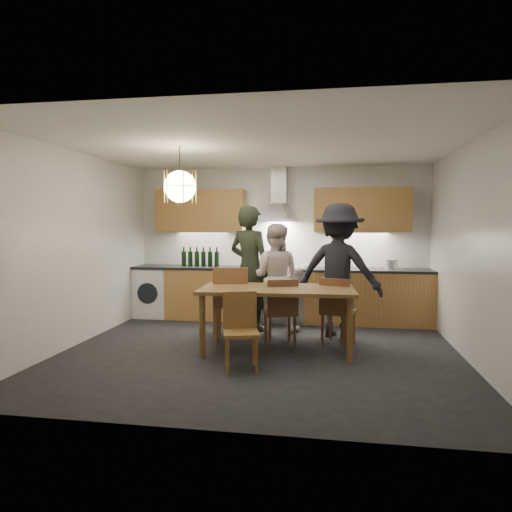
% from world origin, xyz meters
% --- Properties ---
extents(ground, '(5.00, 5.00, 0.00)m').
position_xyz_m(ground, '(0.00, 0.00, 0.00)').
color(ground, black).
rests_on(ground, ground).
extents(room_shell, '(5.02, 4.52, 2.61)m').
position_xyz_m(room_shell, '(0.00, 0.00, 1.71)').
color(room_shell, white).
rests_on(room_shell, ground).
extents(counter_run, '(5.00, 0.62, 0.90)m').
position_xyz_m(counter_run, '(0.02, 1.95, 0.45)').
color(counter_run, tan).
rests_on(counter_run, ground).
extents(range_stove, '(0.90, 0.60, 0.92)m').
position_xyz_m(range_stove, '(0.00, 1.94, 0.44)').
color(range_stove, silver).
rests_on(range_stove, ground).
extents(wall_fixtures, '(4.30, 0.54, 1.10)m').
position_xyz_m(wall_fixtures, '(0.00, 2.07, 1.87)').
color(wall_fixtures, tan).
rests_on(wall_fixtures, ground).
extents(pendant_lamp, '(0.43, 0.43, 0.70)m').
position_xyz_m(pendant_lamp, '(-1.00, -0.10, 2.10)').
color(pendant_lamp, black).
rests_on(pendant_lamp, ground).
extents(dining_table, '(1.99, 1.07, 0.82)m').
position_xyz_m(dining_table, '(0.21, 0.09, 0.72)').
color(dining_table, brown).
rests_on(dining_table, ground).
extents(chair_back_left, '(0.54, 0.54, 1.04)m').
position_xyz_m(chair_back_left, '(-0.48, 0.48, 0.60)').
color(chair_back_left, brown).
rests_on(chair_back_left, ground).
extents(chair_back_mid, '(0.52, 0.52, 0.91)m').
position_xyz_m(chair_back_mid, '(0.24, 0.31, 0.52)').
color(chair_back_mid, brown).
rests_on(chair_back_mid, ground).
extents(chair_back_right, '(0.52, 0.52, 0.91)m').
position_xyz_m(chair_back_right, '(0.96, 0.49, 0.52)').
color(chair_back_right, brown).
rests_on(chair_back_right, ground).
extents(chair_front, '(0.48, 0.48, 0.86)m').
position_xyz_m(chair_front, '(-0.12, -0.65, 0.49)').
color(chair_front, brown).
rests_on(chair_front, ground).
extents(person_left, '(0.82, 0.70, 1.92)m').
position_xyz_m(person_left, '(-0.35, 1.21, 0.96)').
color(person_left, black).
rests_on(person_left, ground).
extents(person_mid, '(0.83, 0.66, 1.64)m').
position_xyz_m(person_mid, '(0.04, 1.21, 0.82)').
color(person_mid, beige).
rests_on(person_mid, ground).
extents(person_right, '(1.39, 1.03, 1.92)m').
position_xyz_m(person_right, '(1.00, 1.02, 0.96)').
color(person_right, black).
rests_on(person_right, ground).
extents(mixing_bowl, '(0.31, 0.31, 0.07)m').
position_xyz_m(mixing_bowl, '(1.04, 1.91, 0.93)').
color(mixing_bowl, silver).
rests_on(mixing_bowl, counter_run).
extents(stock_pot, '(0.20, 0.20, 0.14)m').
position_xyz_m(stock_pot, '(1.85, 1.99, 0.97)').
color(stock_pot, silver).
rests_on(stock_pot, counter_run).
extents(wine_bottles, '(0.67, 0.08, 0.33)m').
position_xyz_m(wine_bottles, '(-1.35, 1.95, 1.07)').
color(wine_bottles, black).
rests_on(wine_bottles, counter_run).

